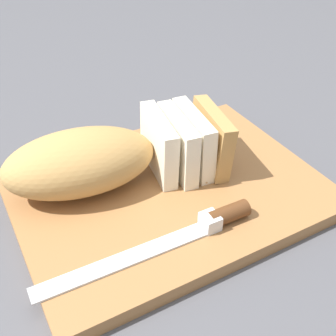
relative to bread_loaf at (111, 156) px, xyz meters
name	(u,v)px	position (x,y,z in m)	size (l,w,h in m)	color
ground_plane	(168,197)	(0.06, -0.04, -0.06)	(3.00, 3.00, 0.00)	#4C4C51
cutting_board	(168,191)	(0.06, -0.04, -0.05)	(0.40, 0.30, 0.02)	#9E6B3D
bread_loaf	(111,156)	(0.00, 0.00, 0.00)	(0.30, 0.14, 0.08)	tan
bread_knife	(196,228)	(0.05, -0.14, -0.03)	(0.27, 0.03, 0.02)	silver
crumb_near_knife	(172,169)	(0.08, -0.02, -0.04)	(0.01, 0.01, 0.01)	tan
crumb_near_loaf	(205,181)	(0.11, -0.06, -0.04)	(0.01, 0.01, 0.01)	tan
crumb_stray_left	(182,174)	(0.09, -0.03, -0.04)	(0.00, 0.00, 0.00)	tan
crumb_stray_right	(223,174)	(0.14, -0.06, -0.04)	(0.00, 0.00, 0.00)	tan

